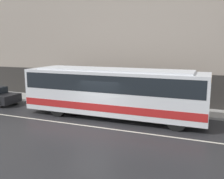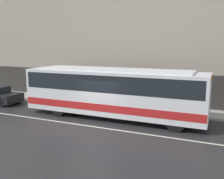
% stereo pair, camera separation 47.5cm
% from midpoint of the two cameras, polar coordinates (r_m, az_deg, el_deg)
% --- Properties ---
extents(ground_plane, '(60.00, 60.00, 0.00)m').
position_cam_midpoint_polar(ground_plane, '(14.44, -3.74, -8.42)').
color(ground_plane, '#262628').
extents(sidewalk, '(60.00, 2.31, 0.15)m').
position_cam_midpoint_polar(sidewalk, '(18.97, 3.43, -3.71)').
color(sidewalk, '#A09E99').
rests_on(sidewalk, ground_plane).
extents(building_facade, '(60.00, 0.35, 10.21)m').
position_cam_midpoint_polar(building_facade, '(19.66, 4.91, 11.01)').
color(building_facade, gray).
rests_on(building_facade, ground_plane).
extents(lane_stripe, '(54.00, 0.14, 0.01)m').
position_cam_midpoint_polar(lane_stripe, '(14.44, -3.74, -8.41)').
color(lane_stripe, beige).
rests_on(lane_stripe, ground_plane).
extents(transit_bus, '(11.57, 2.62, 3.14)m').
position_cam_midpoint_polar(transit_bus, '(15.79, 0.99, -0.18)').
color(transit_bus, silver).
rests_on(transit_bus, ground_plane).
extents(pedestrian_waiting, '(0.36, 0.36, 1.55)m').
position_cam_midpoint_polar(pedestrian_waiting, '(18.24, 8.71, -1.83)').
color(pedestrian_waiting, '#1E5933').
rests_on(pedestrian_waiting, sidewalk).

